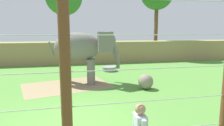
# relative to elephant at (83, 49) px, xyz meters

# --- Properties ---
(ground_plane) EXTENTS (120.00, 120.00, 0.00)m
(ground_plane) POSITION_rel_elephant_xyz_m (-0.86, -5.37, -2.06)
(ground_plane) COLOR #518938
(dirt_patch) EXTENTS (5.46, 4.33, 0.01)m
(dirt_patch) POSITION_rel_elephant_xyz_m (-1.02, -0.42, -2.06)
(dirt_patch) COLOR #937F5B
(dirt_patch) RESTS_ON ground
(embankment_wall) EXTENTS (36.00, 1.80, 2.08)m
(embankment_wall) POSITION_rel_elephant_xyz_m (-0.86, 8.07, -1.02)
(embankment_wall) COLOR #997F56
(embankment_wall) RESTS_ON ground
(elephant) EXTENTS (4.19, 1.94, 3.11)m
(elephant) POSITION_rel_elephant_xyz_m (0.00, 0.00, 0.00)
(elephant) COLOR slate
(elephant) RESTS_ON ground
(enrichment_ball) EXTENTS (0.81, 0.81, 0.81)m
(enrichment_ball) POSITION_rel_elephant_xyz_m (3.19, -2.01, -1.66)
(enrichment_ball) COLOR gray
(enrichment_ball) RESTS_ON ground
(cable_fence) EXTENTS (8.89, 0.24, 3.97)m
(cable_fence) POSITION_rel_elephant_xyz_m (-0.89, -7.79, -0.07)
(cable_fence) COLOR brown
(cable_fence) RESTS_ON ground
(water_tub) EXTENTS (1.10, 1.10, 0.35)m
(water_tub) POSITION_rel_elephant_xyz_m (2.24, 3.34, -1.88)
(water_tub) COLOR gray
(water_tub) RESTS_ON ground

